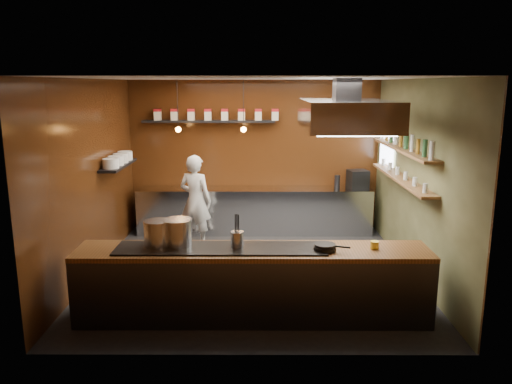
{
  "coord_description": "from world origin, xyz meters",
  "views": [
    {
      "loc": [
        0.06,
        -7.49,
        2.92
      ],
      "look_at": [
        0.03,
        0.4,
        1.21
      ],
      "focal_mm": 35.0,
      "sensor_mm": 36.0,
      "label": 1
    }
  ],
  "objects_px": {
    "extractor_hood": "(346,114)",
    "stockpot_small": "(178,232)",
    "stockpot_large": "(158,233)",
    "espresso_machine": "(358,179)",
    "chef": "(195,201)"
  },
  "relations": [
    {
      "from": "espresso_machine",
      "to": "chef",
      "type": "bearing_deg",
      "value": -175.79
    },
    {
      "from": "stockpot_large",
      "to": "chef",
      "type": "distance_m",
      "value": 2.88
    },
    {
      "from": "extractor_hood",
      "to": "stockpot_small",
      "type": "bearing_deg",
      "value": -153.54
    },
    {
      "from": "stockpot_large",
      "to": "espresso_machine",
      "type": "height_order",
      "value": "stockpot_large"
    },
    {
      "from": "stockpot_small",
      "to": "chef",
      "type": "xyz_separation_m",
      "value": [
        -0.13,
        2.85,
        -0.27
      ]
    },
    {
      "from": "espresso_machine",
      "to": "chef",
      "type": "xyz_separation_m",
      "value": [
        -3.1,
        -0.84,
        -0.24
      ]
    },
    {
      "from": "stockpot_large",
      "to": "stockpot_small",
      "type": "height_order",
      "value": "stockpot_small"
    },
    {
      "from": "extractor_hood",
      "to": "stockpot_small",
      "type": "height_order",
      "value": "extractor_hood"
    },
    {
      "from": "stockpot_small",
      "to": "espresso_machine",
      "type": "relative_size",
      "value": 0.99
    },
    {
      "from": "extractor_hood",
      "to": "espresso_machine",
      "type": "height_order",
      "value": "extractor_hood"
    },
    {
      "from": "extractor_hood",
      "to": "stockpot_small",
      "type": "relative_size",
      "value": 5.58
    },
    {
      "from": "extractor_hood",
      "to": "chef",
      "type": "relative_size",
      "value": 1.19
    },
    {
      "from": "extractor_hood",
      "to": "stockpot_small",
      "type": "xyz_separation_m",
      "value": [
        -2.24,
        -1.12,
        -1.4
      ]
    },
    {
      "from": "stockpot_small",
      "to": "chef",
      "type": "relative_size",
      "value": 0.21
    },
    {
      "from": "extractor_hood",
      "to": "stockpot_large",
      "type": "height_order",
      "value": "extractor_hood"
    }
  ]
}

